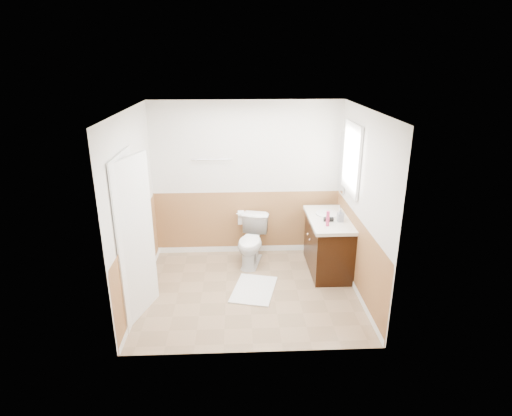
{
  "coord_description": "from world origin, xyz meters",
  "views": [
    {
      "loc": [
        -0.15,
        -5.17,
        3.12
      ],
      "look_at": [
        0.1,
        0.25,
        1.15
      ],
      "focal_mm": 29.56,
      "sensor_mm": 36.0,
      "label": 1
    }
  ],
  "objects_px": {
    "bath_mat": "(254,289)",
    "vanity_cabinet": "(328,245)",
    "lotion_bottle": "(328,219)",
    "toilet": "(252,241)",
    "soap_dispenser": "(341,215)"
  },
  "relations": [
    {
      "from": "lotion_bottle",
      "to": "vanity_cabinet",
      "type": "bearing_deg",
      "value": 71.93
    },
    {
      "from": "vanity_cabinet",
      "to": "soap_dispenser",
      "type": "relative_size",
      "value": 5.85
    },
    {
      "from": "toilet",
      "to": "lotion_bottle",
      "type": "relative_size",
      "value": 3.42
    },
    {
      "from": "bath_mat",
      "to": "soap_dispenser",
      "type": "height_order",
      "value": "soap_dispenser"
    },
    {
      "from": "lotion_bottle",
      "to": "soap_dispenser",
      "type": "distance_m",
      "value": 0.27
    },
    {
      "from": "bath_mat",
      "to": "soap_dispenser",
      "type": "relative_size",
      "value": 4.26
    },
    {
      "from": "bath_mat",
      "to": "vanity_cabinet",
      "type": "height_order",
      "value": "vanity_cabinet"
    },
    {
      "from": "toilet",
      "to": "lotion_bottle",
      "type": "distance_m",
      "value": 1.33
    },
    {
      "from": "vanity_cabinet",
      "to": "bath_mat",
      "type": "bearing_deg",
      "value": -153.51
    },
    {
      "from": "toilet",
      "to": "soap_dispenser",
      "type": "height_order",
      "value": "soap_dispenser"
    },
    {
      "from": "vanity_cabinet",
      "to": "lotion_bottle",
      "type": "relative_size",
      "value": 5.0
    },
    {
      "from": "bath_mat",
      "to": "vanity_cabinet",
      "type": "distance_m",
      "value": 1.35
    },
    {
      "from": "lotion_bottle",
      "to": "toilet",
      "type": "bearing_deg",
      "value": 151.95
    },
    {
      "from": "bath_mat",
      "to": "vanity_cabinet",
      "type": "xyz_separation_m",
      "value": [
        1.15,
        0.57,
        0.39
      ]
    },
    {
      "from": "toilet",
      "to": "soap_dispenser",
      "type": "xyz_separation_m",
      "value": [
        1.27,
        -0.4,
        0.57
      ]
    }
  ]
}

